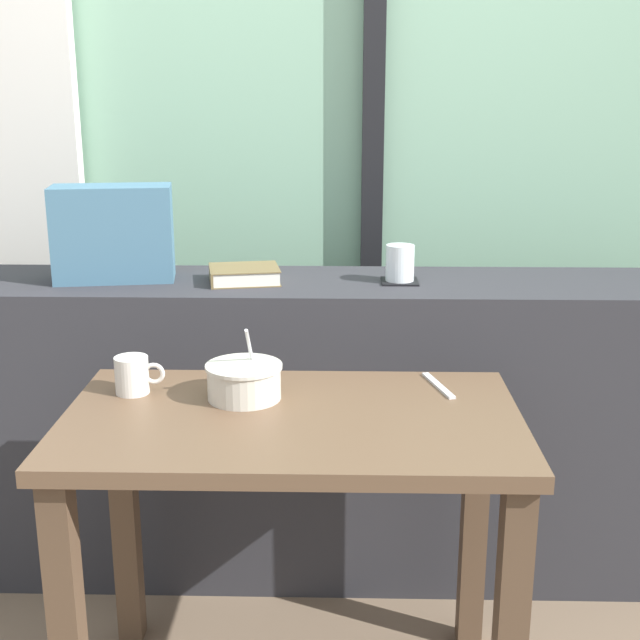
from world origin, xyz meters
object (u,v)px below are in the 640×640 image
(coaster_square, at_px, (399,281))
(juice_glass, at_px, (400,264))
(soup_bowl, at_px, (244,381))
(ceramic_mug, at_px, (133,375))
(breakfast_table, at_px, (293,474))
(closed_book, at_px, (244,274))
(throw_pillow, at_px, (113,233))
(fork_utensil, at_px, (438,385))

(coaster_square, xyz_separation_m, juice_glass, (0.00, 0.00, 0.05))
(coaster_square, height_order, juice_glass, juice_glass)
(soup_bowl, distance_m, ceramic_mug, 0.26)
(soup_bowl, bearing_deg, ceramic_mug, 173.74)
(ceramic_mug, bearing_deg, coaster_square, 37.38)
(breakfast_table, distance_m, ceramic_mug, 0.43)
(breakfast_table, xyz_separation_m, closed_book, (-0.17, 0.60, 0.31))
(closed_book, height_order, ceramic_mug, closed_book)
(closed_book, distance_m, throw_pillow, 0.37)
(fork_utensil, bearing_deg, juice_glass, 83.24)
(ceramic_mug, bearing_deg, breakfast_table, -18.59)
(soup_bowl, bearing_deg, closed_book, 96.08)
(soup_bowl, height_order, fork_utensil, soup_bowl)
(breakfast_table, height_order, closed_book, closed_book)
(coaster_square, distance_m, throw_pillow, 0.79)
(coaster_square, bearing_deg, fork_utensil, -81.17)
(coaster_square, xyz_separation_m, ceramic_mug, (-0.63, -0.48, -0.11))
(throw_pillow, xyz_separation_m, fork_utensil, (0.85, -0.43, -0.28))
(juice_glass, distance_m, soup_bowl, 0.65)
(juice_glass, bearing_deg, ceramic_mug, -142.62)
(breakfast_table, bearing_deg, ceramic_mug, 161.41)
(breakfast_table, xyz_separation_m, throw_pillow, (-0.52, 0.61, 0.42))
(breakfast_table, height_order, fork_utensil, fork_utensil)
(fork_utensil, bearing_deg, coaster_square, 83.24)
(coaster_square, bearing_deg, soup_bowl, -126.36)
(throw_pillow, height_order, fork_utensil, throw_pillow)
(juice_glass, height_order, throw_pillow, throw_pillow)
(juice_glass, bearing_deg, closed_book, -179.29)
(coaster_square, bearing_deg, ceramic_mug, -142.62)
(breakfast_table, distance_m, coaster_square, 0.72)
(breakfast_table, distance_m, closed_book, 0.69)
(juice_glass, xyz_separation_m, fork_utensil, (0.07, -0.42, -0.20))
(coaster_square, height_order, fork_utensil, coaster_square)
(fork_utensil, bearing_deg, closed_book, 124.16)
(fork_utensil, bearing_deg, breakfast_table, -166.76)
(soup_bowl, bearing_deg, juice_glass, 53.64)
(throw_pillow, distance_m, fork_utensil, 0.99)
(fork_utensil, height_order, ceramic_mug, ceramic_mug)
(throw_pillow, bearing_deg, coaster_square, -0.75)
(juice_glass, relative_size, throw_pillow, 0.31)
(ceramic_mug, bearing_deg, soup_bowl, -6.26)
(breakfast_table, relative_size, soup_bowl, 5.70)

